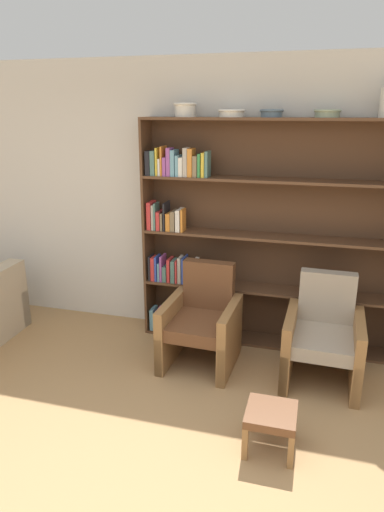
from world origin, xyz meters
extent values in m
plane|color=#A87F51|center=(0.00, 0.00, 0.00)|extent=(24.00, 24.00, 0.00)
cube|color=silver|center=(0.00, 2.40, 1.38)|extent=(12.00, 0.06, 2.75)
cube|color=brown|center=(-0.87, 2.21, 1.10)|extent=(0.02, 0.30, 2.20)
cube|color=brown|center=(0.37, 2.21, 2.19)|extent=(2.46, 0.30, 0.03)
cube|color=brown|center=(0.37, 2.21, 0.01)|extent=(2.46, 0.30, 0.03)
cube|color=#492F1E|center=(0.37, 2.35, 1.10)|extent=(2.46, 0.01, 2.20)
cube|color=#669EB2|center=(-0.82, 2.15, 0.14)|extent=(0.04, 0.15, 0.23)
cube|color=#669EB2|center=(-0.79, 2.15, 0.11)|extent=(0.02, 0.14, 0.16)
cube|color=#994C99|center=(-0.76, 2.16, 0.14)|extent=(0.03, 0.16, 0.23)
cube|color=#388C47|center=(-0.72, 2.16, 0.16)|extent=(0.03, 0.16, 0.27)
cube|color=gold|center=(-0.69, 2.17, 0.12)|extent=(0.02, 0.18, 0.19)
cube|color=#7F6B4C|center=(-0.66, 2.16, 0.13)|extent=(0.03, 0.17, 0.20)
cube|color=#7F6B4C|center=(-0.62, 2.17, 0.13)|extent=(0.03, 0.18, 0.22)
cube|color=#B2A899|center=(-0.58, 2.17, 0.11)|extent=(0.04, 0.18, 0.16)
cube|color=gold|center=(-0.55, 2.14, 0.13)|extent=(0.02, 0.12, 0.21)
cube|color=gold|center=(-0.52, 2.17, 0.15)|extent=(0.03, 0.19, 0.26)
cube|color=#388C47|center=(-0.48, 2.18, 0.15)|extent=(0.04, 0.20, 0.26)
cube|color=#994C99|center=(-0.43, 2.15, 0.14)|extent=(0.04, 0.15, 0.23)
cube|color=#669EB2|center=(-0.39, 2.16, 0.15)|extent=(0.03, 0.16, 0.25)
cube|color=brown|center=(0.37, 2.21, 0.57)|extent=(2.46, 0.30, 0.02)
cube|color=black|center=(-0.83, 2.15, 0.72)|extent=(0.02, 0.14, 0.26)
cube|color=red|center=(-0.80, 2.14, 0.71)|extent=(0.04, 0.13, 0.25)
cube|color=#334CB2|center=(-0.76, 2.15, 0.72)|extent=(0.02, 0.14, 0.26)
cube|color=#669EB2|center=(-0.73, 2.14, 0.68)|extent=(0.02, 0.13, 0.19)
cube|color=#994C99|center=(-0.71, 2.16, 0.72)|extent=(0.02, 0.17, 0.26)
cube|color=#4C756B|center=(-0.67, 2.15, 0.67)|extent=(0.04, 0.15, 0.16)
cube|color=red|center=(-0.63, 2.16, 0.71)|extent=(0.03, 0.16, 0.24)
cube|color=#4C756B|center=(-0.58, 2.15, 0.70)|extent=(0.04, 0.15, 0.23)
cube|color=red|center=(-0.55, 2.14, 0.71)|extent=(0.02, 0.13, 0.24)
cube|color=#B2A899|center=(-0.51, 2.14, 0.72)|extent=(0.03, 0.13, 0.27)
cube|color=#334CB2|center=(-0.48, 2.17, 0.72)|extent=(0.02, 0.19, 0.26)
cube|color=gold|center=(-0.45, 2.15, 0.71)|extent=(0.03, 0.14, 0.24)
cube|color=white|center=(-0.40, 2.17, 0.67)|extent=(0.04, 0.19, 0.17)
cube|color=white|center=(-0.36, 2.16, 0.71)|extent=(0.04, 0.17, 0.25)
cube|color=brown|center=(0.37, 2.21, 1.11)|extent=(2.46, 0.30, 0.02)
cube|color=red|center=(-0.82, 2.17, 1.26)|extent=(0.04, 0.18, 0.27)
cube|color=#B2A899|center=(-0.78, 2.18, 1.25)|extent=(0.02, 0.20, 0.25)
cube|color=#4C756B|center=(-0.76, 2.15, 1.26)|extent=(0.02, 0.14, 0.27)
cube|color=red|center=(-0.73, 2.17, 1.22)|extent=(0.04, 0.20, 0.19)
cube|color=#7F6B4C|center=(-0.69, 2.15, 1.21)|extent=(0.02, 0.15, 0.17)
cube|color=black|center=(-0.66, 2.17, 1.26)|extent=(0.02, 0.19, 0.27)
cube|color=orange|center=(-0.62, 2.14, 1.21)|extent=(0.04, 0.13, 0.17)
cube|color=#7F6B4C|center=(-0.58, 2.16, 1.22)|extent=(0.04, 0.17, 0.20)
cube|color=white|center=(-0.52, 2.17, 1.23)|extent=(0.04, 0.20, 0.21)
cube|color=orange|center=(-0.48, 2.14, 1.23)|extent=(0.02, 0.13, 0.22)
cube|color=brown|center=(0.37, 2.21, 1.65)|extent=(2.46, 0.30, 0.02)
cube|color=black|center=(-0.82, 2.15, 1.78)|extent=(0.04, 0.14, 0.23)
cube|color=#4C756B|center=(-0.77, 2.14, 1.78)|extent=(0.04, 0.13, 0.23)
cube|color=gold|center=(-0.73, 2.16, 1.79)|extent=(0.02, 0.16, 0.26)
cube|color=white|center=(-0.70, 2.16, 1.74)|extent=(0.02, 0.17, 0.16)
cube|color=orange|center=(-0.68, 2.16, 1.80)|extent=(0.02, 0.17, 0.27)
cube|color=#994C99|center=(-0.65, 2.17, 1.75)|extent=(0.03, 0.19, 0.17)
cube|color=#994C99|center=(-0.61, 2.15, 1.79)|extent=(0.04, 0.14, 0.26)
cube|color=#669EB2|center=(-0.57, 2.16, 1.78)|extent=(0.04, 0.17, 0.24)
cube|color=#669EB2|center=(-0.53, 2.16, 1.76)|extent=(0.03, 0.17, 0.19)
cube|color=white|center=(-0.49, 2.16, 1.75)|extent=(0.04, 0.17, 0.18)
cube|color=#B2A899|center=(-0.45, 2.15, 1.79)|extent=(0.04, 0.14, 0.27)
cube|color=orange|center=(-0.40, 2.15, 1.79)|extent=(0.04, 0.15, 0.26)
cube|color=#7F6B4C|center=(-0.35, 2.15, 1.76)|extent=(0.04, 0.15, 0.19)
cube|color=#388C47|center=(-0.31, 2.15, 1.77)|extent=(0.02, 0.15, 0.21)
cube|color=gold|center=(-0.28, 2.15, 1.77)|extent=(0.03, 0.15, 0.23)
cube|color=#4C756B|center=(-0.24, 2.15, 1.78)|extent=(0.03, 0.15, 0.24)
cylinder|color=silver|center=(-0.48, 2.21, 2.26)|extent=(0.19, 0.19, 0.12)
torus|color=silver|center=(-0.48, 2.21, 2.31)|extent=(0.21, 0.21, 0.02)
cylinder|color=silver|center=(-0.04, 2.21, 2.23)|extent=(0.22, 0.22, 0.06)
torus|color=silver|center=(-0.04, 2.21, 2.25)|extent=(0.24, 0.24, 0.02)
cylinder|color=slate|center=(0.31, 2.21, 2.23)|extent=(0.19, 0.19, 0.06)
torus|color=slate|center=(0.31, 2.21, 2.25)|extent=(0.21, 0.21, 0.02)
cylinder|color=gray|center=(0.78, 2.21, 2.23)|extent=(0.21, 0.21, 0.06)
torus|color=gray|center=(0.78, 2.21, 2.25)|extent=(0.23, 0.23, 0.02)
cube|color=olive|center=(0.10, 1.31, 0.18)|extent=(0.07, 0.07, 0.37)
cube|color=olive|center=(-0.47, 1.33, 0.18)|extent=(0.07, 0.07, 0.37)
cube|color=olive|center=(0.12, 1.92, 0.18)|extent=(0.07, 0.07, 0.37)
cube|color=olive|center=(-0.45, 1.94, 0.18)|extent=(0.07, 0.07, 0.37)
cube|color=brown|center=(-0.17, 1.63, 0.40)|extent=(0.51, 0.66, 0.12)
cube|color=brown|center=(-0.16, 1.91, 0.67)|extent=(0.48, 0.14, 0.49)
cube|color=olive|center=(0.11, 1.62, 0.30)|extent=(0.11, 0.68, 0.61)
cube|color=olive|center=(-0.45, 1.64, 0.30)|extent=(0.11, 0.68, 0.61)
cube|color=olive|center=(1.18, 1.31, 0.18)|extent=(0.07, 0.07, 0.37)
cube|color=olive|center=(0.61, 1.33, 0.18)|extent=(0.07, 0.07, 0.37)
cube|color=olive|center=(1.20, 1.92, 0.18)|extent=(0.07, 0.07, 0.37)
cube|color=olive|center=(0.63, 1.94, 0.18)|extent=(0.07, 0.07, 0.37)
cube|color=tan|center=(0.91, 1.63, 0.40)|extent=(0.50, 0.65, 0.12)
cube|color=tan|center=(0.91, 1.91, 0.67)|extent=(0.48, 0.13, 0.49)
cube|color=olive|center=(1.19, 1.62, 0.30)|extent=(0.10, 0.68, 0.61)
cube|color=olive|center=(0.63, 1.64, 0.30)|extent=(0.10, 0.68, 0.61)
cube|color=olive|center=(0.43, 0.82, 0.12)|extent=(0.04, 0.04, 0.25)
cube|color=olive|center=(0.73, 0.82, 0.12)|extent=(0.04, 0.04, 0.25)
cube|color=olive|center=(0.43, 0.52, 0.12)|extent=(0.04, 0.04, 0.25)
cube|color=olive|center=(0.73, 0.52, 0.12)|extent=(0.04, 0.04, 0.25)
cube|color=brown|center=(0.58, 0.67, 0.28)|extent=(0.34, 0.34, 0.06)
camera|label=1|loc=(0.76, -2.01, 2.26)|focal=32.00mm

